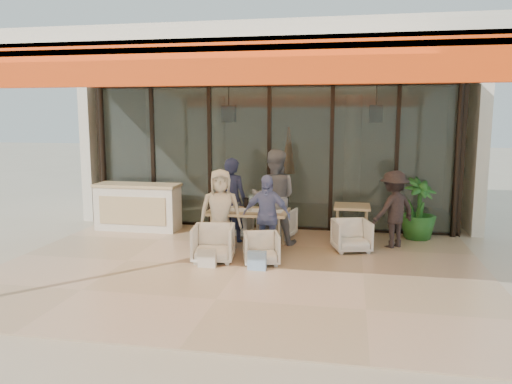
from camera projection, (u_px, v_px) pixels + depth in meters
ground at (240, 268)px, 8.26m from camera, size 70.00×70.00×0.00m
terrace_floor at (240, 268)px, 8.26m from camera, size 8.00×6.00×0.01m
terrace_structure at (235, 66)px, 7.51m from camera, size 8.00×6.00×3.40m
glass_storefront at (269, 157)px, 10.93m from camera, size 8.08×0.10×3.20m
interior_block at (284, 126)px, 13.08m from camera, size 9.05×3.62×3.52m
host_counter at (138, 207)px, 10.92m from camera, size 1.85×0.65×1.04m
dining_table at (248, 213)px, 9.39m from camera, size 1.50×0.90×0.93m
chair_far_left at (238, 223)px, 10.44m from camera, size 0.61×0.57×0.58m
chair_far_right at (277, 221)px, 10.28m from camera, size 0.79×0.75×0.69m
chair_near_left at (213, 242)px, 8.59m from camera, size 0.77×0.73×0.71m
chair_near_right at (261, 247)px, 8.44m from camera, size 0.71×0.68×0.60m
diner_navy at (232, 200)px, 9.87m from camera, size 0.70×0.54×1.70m
diner_grey at (274, 197)px, 9.70m from camera, size 0.95×0.76×1.87m
diner_cream at (221, 212)px, 9.01m from camera, size 0.87×0.68×1.56m
diner_periwinkle at (266, 216)px, 8.86m from camera, size 0.89×0.41×1.48m
tote_bag_cream at (207, 259)px, 8.23m from camera, size 0.30×0.10×0.34m
tote_bag_blue at (257, 261)px, 8.07m from camera, size 0.30×0.10×0.34m
side_table at (352, 211)px, 9.91m from camera, size 0.70×0.70×0.74m
side_chair at (352, 234)px, 9.23m from camera, size 0.78×0.76×0.66m
standing_woman at (394, 210)px, 9.44m from camera, size 1.09×1.03×1.49m
potted_palm at (418, 209)px, 10.10m from camera, size 1.00×1.00×1.27m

